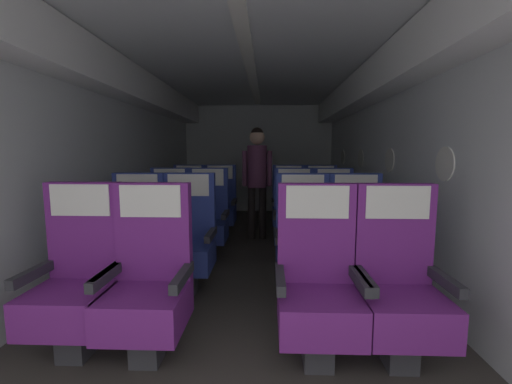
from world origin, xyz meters
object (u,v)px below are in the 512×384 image
object	(u,v)px
seat_c_right_aisle	(334,221)
seat_d_right_window	(289,207)
seat_a_right_window	(318,289)
seat_b_left_window	(136,242)
seat_b_right_window	(303,244)
seat_d_left_aisle	(220,207)
seat_b_left_aisle	(187,242)
seat_c_left_window	(169,220)
flight_attendant	(257,171)
seat_d_left_window	(188,206)
seat_a_left_window	(77,283)
seat_b_right_aisle	(356,244)
seat_c_left_aisle	(207,220)
seat_a_left_aisle	(148,286)
seat_c_right_window	(294,220)
seat_d_right_aisle	(321,207)
seat_a_right_aisle	(399,289)

from	to	relation	value
seat_c_right_aisle	seat_d_right_window	distance (m)	1.07
seat_a_right_window	seat_d_right_window	bearing A→B (deg)	89.87
seat_a_right_window	seat_b_left_window	world-z (taller)	same
seat_b_right_window	seat_d_left_aisle	distance (m)	2.22
seat_b_left_aisle	seat_c_left_window	world-z (taller)	same
flight_attendant	seat_d_right_window	bearing A→B (deg)	-155.25
seat_b_right_window	seat_d_left_window	world-z (taller)	same
seat_a_left_window	seat_b_right_aisle	xyz separation A→B (m)	(1.97, 0.96, 0.00)
seat_c_left_aisle	seat_d_left_window	bearing A→B (deg)	115.33
seat_b_right_window	seat_c_left_aisle	world-z (taller)	same
seat_b_left_aisle	seat_a_left_window	bearing A→B (deg)	-115.13
seat_b_right_window	seat_c_left_aisle	distance (m)	1.42
seat_a_left_window	seat_c_right_aisle	bearing A→B (deg)	44.53
seat_a_left_window	seat_a_left_aisle	xyz separation A→B (m)	(0.46, -0.03, 0.00)
seat_b_right_aisle	seat_d_left_aisle	distance (m)	2.47
seat_c_right_window	flight_attendant	world-z (taller)	flight_attendant
seat_b_left_window	seat_c_right_aisle	bearing A→B (deg)	26.50
seat_c_left_aisle	seat_d_left_window	distance (m)	1.10
seat_c_left_window	seat_d_right_aisle	bearing A→B (deg)	25.80
seat_a_left_window	seat_a_right_aisle	bearing A→B (deg)	-0.62
seat_d_right_aisle	seat_a_right_window	bearing A→B (deg)	-99.46
seat_c_right_window	seat_d_left_aisle	distance (m)	1.42
seat_d_right_aisle	seat_d_right_window	world-z (taller)	same
seat_b_right_aisle	seat_c_right_window	xyz separation A→B (m)	(-0.48, 0.98, 0.00)
seat_d_right_aisle	seat_c_right_window	bearing A→B (deg)	-116.47
seat_b_right_window	seat_d_left_aisle	size ratio (longest dim) A/B	1.00
seat_a_right_aisle	seat_a_right_window	world-z (taller)	same
seat_b_left_window	seat_b_right_aisle	distance (m)	1.99
seat_c_left_aisle	seat_d_right_window	size ratio (longest dim) A/B	1.00
seat_b_right_window	seat_a_left_window	bearing A→B (deg)	-147.74
seat_d_left_aisle	flight_attendant	size ratio (longest dim) A/B	0.67
seat_c_left_window	seat_b_right_aisle	bearing A→B (deg)	-26.15
seat_c_left_aisle	seat_b_right_aisle	bearing A→B (deg)	-32.25
seat_c_left_window	seat_c_right_aisle	size ratio (longest dim) A/B	1.00
seat_b_right_aisle	seat_a_left_window	bearing A→B (deg)	-154.05
seat_c_left_window	seat_d_right_aisle	size ratio (longest dim) A/B	1.00
seat_c_right_aisle	seat_c_right_window	bearing A→B (deg)	178.66
seat_b_right_window	seat_d_left_window	size ratio (longest dim) A/B	1.00
seat_a_right_window	seat_b_right_aisle	world-z (taller)	same
seat_b_left_window	seat_b_right_window	xyz separation A→B (m)	(1.51, -0.00, 0.00)
seat_b_right_aisle	seat_c_left_aisle	xyz separation A→B (m)	(-1.51, 0.96, 0.00)
seat_a_left_aisle	seat_a_right_window	distance (m)	1.03
seat_c_left_window	flight_attendant	world-z (taller)	flight_attendant
seat_b_right_window	seat_d_left_window	xyz separation A→B (m)	(-1.51, 1.96, 0.00)
seat_a_right_aisle	seat_c_right_window	distance (m)	2.02
seat_a_right_aisle	seat_c_left_window	size ratio (longest dim) A/B	1.00
seat_a_right_aisle	seat_c_right_aisle	world-z (taller)	same
seat_c_left_aisle	seat_c_right_window	xyz separation A→B (m)	(1.04, 0.03, 0.00)
seat_b_right_window	flight_attendant	size ratio (longest dim) A/B	0.67
seat_a_left_window	seat_d_right_aisle	xyz separation A→B (m)	(1.97, 2.90, 0.00)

